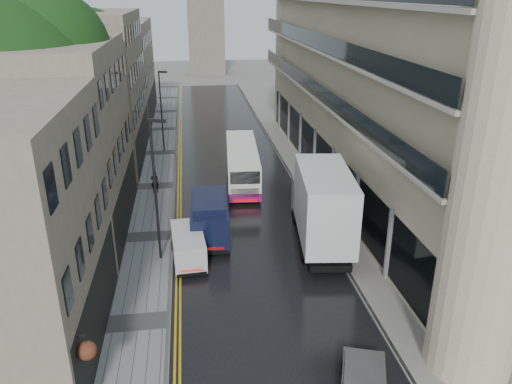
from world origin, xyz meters
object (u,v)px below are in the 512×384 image
object	(u,v)px
tree_near	(15,124)
cream_bus	(229,177)
pedestrian	(155,182)
navy_van	(192,230)
lamp_post_near	(155,192)
white_van	(176,260)
tree_far	(72,92)
white_lorry	(304,221)
lamp_post_far	(161,112)

from	to	relation	value
tree_near	cream_bus	bearing A→B (deg)	24.03
cream_bus	pedestrian	world-z (taller)	cream_bus
navy_van	lamp_post_near	size ratio (longest dim) A/B	0.69
cream_bus	lamp_post_near	bearing A→B (deg)	-113.17
white_van	navy_van	bearing A→B (deg)	64.91
tree_near	navy_van	size ratio (longest dim) A/B	2.62
tree_far	navy_van	size ratio (longest dim) A/B	2.35
navy_van	lamp_post_near	xyz separation A→B (m)	(-1.77, -0.63, 2.59)
tree_far	navy_van	bearing A→B (deg)	-60.82
white_lorry	lamp_post_near	size ratio (longest dim) A/B	1.15
white_van	tree_near	bearing A→B (deg)	143.84
tree_near	white_lorry	size ratio (longest dim) A/B	1.56
white_lorry	white_van	bearing A→B (deg)	-168.57
navy_van	lamp_post_near	distance (m)	3.20
tree_far	cream_bus	xyz separation A→B (m)	(11.63, -7.68, -4.87)
white_van	lamp_post_far	size ratio (longest dim) A/B	0.54
cream_bus	lamp_post_far	xyz separation A→B (m)	(-4.99, 11.11, 2.29)
cream_bus	lamp_post_near	world-z (taller)	lamp_post_near
pedestrian	lamp_post_far	world-z (taller)	lamp_post_far
tree_near	tree_far	world-z (taller)	tree_near
pedestrian	lamp_post_near	size ratio (longest dim) A/B	0.20
white_van	lamp_post_far	bearing A→B (deg)	89.58
tree_near	white_lorry	distance (m)	16.37
tree_far	white_lorry	xyz separation A→B (m)	(14.72, -17.64, -3.88)
cream_bus	lamp_post_near	distance (m)	10.25
cream_bus	navy_van	xyz separation A→B (m)	(-2.76, -8.19, 0.01)
tree_far	lamp_post_far	size ratio (longest dim) A/B	1.76
tree_near	pedestrian	xyz separation A→B (m)	(6.66, 6.22, -6.04)
lamp_post_near	lamp_post_far	xyz separation A→B (m)	(-0.46, 19.92, -0.31)
navy_van	lamp_post_far	size ratio (longest dim) A/B	0.75
navy_van	pedestrian	world-z (taller)	navy_van
pedestrian	lamp_post_far	distance (m)	10.57
tree_near	white_lorry	world-z (taller)	tree_near
white_lorry	white_van	size ratio (longest dim) A/B	2.34
navy_van	pedestrian	xyz separation A→B (m)	(-2.51, 9.10, -0.47)
navy_van	cream_bus	bearing A→B (deg)	73.65
white_lorry	navy_van	xyz separation A→B (m)	(-5.85, 1.76, -0.98)
cream_bus	white_van	xyz separation A→B (m)	(-3.67, -10.53, -0.48)
lamp_post_near	lamp_post_far	distance (m)	19.93
navy_van	lamp_post_near	bearing A→B (deg)	-158.11
tree_far	white_van	size ratio (longest dim) A/B	3.28
tree_near	white_van	xyz separation A→B (m)	(8.26, -5.21, -6.07)
lamp_post_near	navy_van	bearing A→B (deg)	41.03
white_lorry	cream_bus	bearing A→B (deg)	113.83
white_lorry	tree_near	bearing A→B (deg)	169.44
tree_near	pedestrian	bearing A→B (deg)	43.07
tree_far	lamp_post_far	distance (m)	7.90
white_van	pedestrian	distance (m)	11.54
navy_van	tree_far	bearing A→B (deg)	121.48
white_lorry	lamp_post_far	size ratio (longest dim) A/B	1.26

